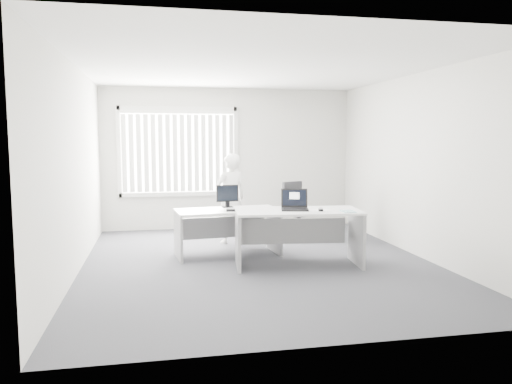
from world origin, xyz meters
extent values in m
plane|color=#4C4C53|center=(0.00, 0.00, 0.00)|extent=(6.00, 6.00, 0.00)
cube|color=beige|center=(0.00, 3.00, 1.40)|extent=(5.00, 0.02, 2.80)
cube|color=beige|center=(0.00, -3.00, 1.40)|extent=(5.00, 0.02, 2.80)
cube|color=beige|center=(-2.50, 0.00, 1.40)|extent=(0.02, 6.00, 2.80)
cube|color=beige|center=(2.50, 0.00, 1.40)|extent=(0.02, 6.00, 2.80)
cube|color=silver|center=(0.00, 0.00, 2.80)|extent=(5.00, 6.00, 0.02)
cube|color=silver|center=(-1.00, 2.96, 1.55)|extent=(2.32, 0.06, 1.76)
cube|color=white|center=(0.52, -0.25, 0.78)|extent=(1.83, 1.00, 0.03)
cube|color=#939396|center=(-0.33, -0.16, 0.38)|extent=(0.12, 0.76, 0.77)
cube|color=#939396|center=(1.37, -0.34, 0.38)|extent=(0.12, 0.76, 0.77)
cube|color=white|center=(-0.37, 0.57, 0.70)|extent=(1.64, 0.90, 0.03)
cube|color=#939396|center=(-1.13, 0.49, 0.34)|extent=(0.11, 0.68, 0.69)
cube|color=#939396|center=(0.39, 0.65, 0.34)|extent=(0.11, 0.68, 0.69)
cylinder|color=black|center=(1.11, 1.73, 0.04)|extent=(0.76, 0.76, 0.08)
cylinder|color=black|center=(1.11, 1.73, 0.22)|extent=(0.07, 0.07, 0.44)
cube|color=black|center=(1.11, 1.73, 0.44)|extent=(0.58, 0.58, 0.07)
cube|color=black|center=(1.03, 1.91, 0.75)|extent=(0.41, 0.22, 0.53)
imported|color=white|center=(-0.19, 1.48, 0.78)|extent=(0.66, 0.55, 1.55)
cube|color=white|center=(0.80, -0.31, 0.80)|extent=(0.37, 0.30, 0.00)
cube|color=white|center=(1.15, -0.55, 0.81)|extent=(0.17, 0.23, 0.01)
cube|color=black|center=(-0.21, 0.38, 0.73)|extent=(0.42, 0.19, 0.02)
camera|label=1|loc=(-1.43, -6.98, 1.81)|focal=35.00mm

